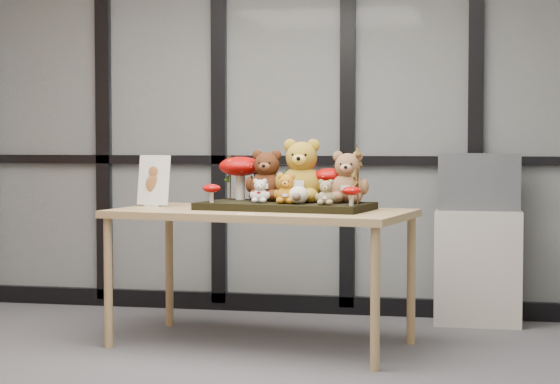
% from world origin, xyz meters
% --- Properties ---
extents(room_shell, '(5.00, 5.00, 5.00)m').
position_xyz_m(room_shell, '(0.00, 0.00, 1.68)').
color(room_shell, beige).
rests_on(room_shell, floor).
extents(glass_partition, '(4.90, 0.06, 2.78)m').
position_xyz_m(glass_partition, '(-0.00, 2.47, 1.42)').
color(glass_partition, '#2D383F').
rests_on(glass_partition, floor).
extents(display_table, '(1.80, 1.12, 0.79)m').
position_xyz_m(display_table, '(0.11, 1.31, 0.72)').
color(display_table, '#A5805A').
rests_on(display_table, floor).
extents(diorama_tray, '(1.03, 0.64, 0.04)m').
position_xyz_m(diorama_tray, '(0.25, 1.35, 0.81)').
color(diorama_tray, black).
rests_on(diorama_tray, display_table).
extents(bear_pooh_yellow, '(0.35, 0.32, 0.40)m').
position_xyz_m(bear_pooh_yellow, '(0.33, 1.42, 1.03)').
color(bear_pooh_yellow, '#A47F20').
rests_on(bear_pooh_yellow, diorama_tray).
extents(bear_brown_medium, '(0.29, 0.27, 0.33)m').
position_xyz_m(bear_brown_medium, '(0.11, 1.48, 0.99)').
color(bear_brown_medium, '#44200E').
rests_on(bear_brown_medium, diorama_tray).
extents(bear_tan_back, '(0.28, 0.26, 0.32)m').
position_xyz_m(bear_tan_back, '(0.60, 1.39, 0.99)').
color(bear_tan_back, brown).
rests_on(bear_tan_back, diorama_tray).
extents(bear_small_yellow, '(0.16, 0.15, 0.19)m').
position_xyz_m(bear_small_yellow, '(0.28, 1.23, 0.92)').
color(bear_small_yellow, '#B56D15').
rests_on(bear_small_yellow, diorama_tray).
extents(bear_white_bow, '(0.13, 0.12, 0.15)m').
position_xyz_m(bear_white_bow, '(0.12, 1.28, 0.91)').
color(bear_white_bow, silver).
rests_on(bear_white_bow, diorama_tray).
extents(bear_beige_small, '(0.14, 0.13, 0.16)m').
position_xyz_m(bear_beige_small, '(0.51, 1.17, 0.91)').
color(bear_beige_small, '#948257').
rests_on(bear_beige_small, diorama_tray).
extents(plush_cream_hedgehog, '(0.10, 0.09, 0.11)m').
position_xyz_m(plush_cream_hedgehog, '(0.35, 1.22, 0.89)').
color(plush_cream_hedgehog, white).
rests_on(plush_cream_hedgehog, diorama_tray).
extents(mushroom_back_left, '(0.26, 0.26, 0.29)m').
position_xyz_m(mushroom_back_left, '(-0.07, 1.56, 0.97)').
color(mushroom_back_left, '#930604').
rests_on(mushroom_back_left, diorama_tray).
extents(mushroom_back_right, '(0.19, 0.19, 0.22)m').
position_xyz_m(mushroom_back_right, '(0.49, 1.45, 0.94)').
color(mushroom_back_right, '#930604').
rests_on(mushroom_back_right, diorama_tray).
extents(mushroom_front_left, '(0.11, 0.11, 0.12)m').
position_xyz_m(mushroom_front_left, '(-0.16, 1.25, 0.89)').
color(mushroom_front_left, '#930604').
rests_on(mushroom_front_left, diorama_tray).
extents(mushroom_front_right, '(0.11, 0.11, 0.12)m').
position_xyz_m(mushroom_front_right, '(0.66, 1.14, 0.89)').
color(mushroom_front_right, '#930604').
rests_on(mushroom_front_right, diorama_tray).
extents(sprig_green_far_left, '(0.05, 0.05, 0.27)m').
position_xyz_m(sprig_green_far_left, '(-0.13, 1.54, 0.96)').
color(sprig_green_far_left, '#16390D').
rests_on(sprig_green_far_left, diorama_tray).
extents(sprig_green_mid_left, '(0.05, 0.05, 0.25)m').
position_xyz_m(sprig_green_mid_left, '(0.02, 1.57, 0.96)').
color(sprig_green_mid_left, '#16390D').
rests_on(sprig_green_mid_left, diorama_tray).
extents(sprig_dry_far_right, '(0.05, 0.05, 0.33)m').
position_xyz_m(sprig_dry_far_right, '(0.66, 1.39, 1.00)').
color(sprig_dry_far_right, brown).
rests_on(sprig_dry_far_right, diorama_tray).
extents(sprig_dry_mid_right, '(0.05, 0.05, 0.20)m').
position_xyz_m(sprig_dry_mid_right, '(0.68, 1.26, 0.93)').
color(sprig_dry_mid_right, brown).
rests_on(sprig_dry_mid_right, diorama_tray).
extents(sprig_green_centre, '(0.05, 0.05, 0.18)m').
position_xyz_m(sprig_green_centre, '(0.22, 1.55, 0.92)').
color(sprig_green_centre, '#16390D').
rests_on(sprig_green_centre, diorama_tray).
extents(sign_holder, '(0.22, 0.10, 0.31)m').
position_xyz_m(sign_holder, '(-0.58, 1.45, 0.93)').
color(sign_holder, silver).
rests_on(sign_holder, display_table).
extents(label_card, '(0.09, 0.03, 0.00)m').
position_xyz_m(label_card, '(0.11, 0.97, 0.79)').
color(label_card, white).
rests_on(label_card, display_table).
extents(cabinet, '(0.55, 0.32, 0.73)m').
position_xyz_m(cabinet, '(1.33, 2.27, 0.37)').
color(cabinet, '#AAA398').
rests_on(cabinet, floor).
extents(monitor, '(0.52, 0.05, 0.37)m').
position_xyz_m(monitor, '(1.33, 2.29, 0.92)').
color(monitor, '#4B4E53').
rests_on(monitor, cabinet).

